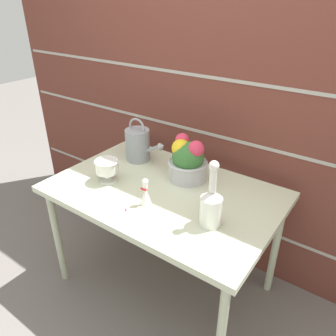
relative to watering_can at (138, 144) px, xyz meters
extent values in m
plane|color=slate|center=(0.36, -0.21, -0.85)|extent=(12.00, 12.00, 0.00)
cube|color=brown|center=(0.36, 0.32, 0.25)|extent=(3.60, 0.08, 2.20)
cube|color=#A8A399|center=(0.36, 0.28, -0.51)|extent=(3.53, 0.00, 0.02)
cube|color=#A8A399|center=(0.36, 0.28, 0.07)|extent=(3.53, 0.00, 0.02)
cube|color=#A8A399|center=(0.36, 0.28, 0.43)|extent=(3.53, 0.00, 0.02)
cube|color=beige|center=(0.36, -0.21, -0.13)|extent=(1.28, 0.84, 0.04)
cylinder|color=beige|center=(-0.22, -0.57, -0.50)|extent=(0.04, 0.04, 0.70)
cylinder|color=beige|center=(0.94, -0.57, -0.50)|extent=(0.04, 0.04, 0.70)
cylinder|color=beige|center=(-0.22, 0.15, -0.50)|extent=(0.04, 0.04, 0.70)
cylinder|color=beige|center=(0.94, 0.15, -0.50)|extent=(0.04, 0.04, 0.70)
cylinder|color=#93999E|center=(0.00, 0.00, -0.01)|extent=(0.16, 0.16, 0.21)
cylinder|color=#93999E|center=(0.13, 0.00, 0.00)|extent=(0.14, 0.02, 0.09)
cone|color=#93999E|center=(0.20, 0.00, 0.04)|extent=(0.05, 0.05, 0.06)
torus|color=#93999E|center=(0.00, 0.00, 0.11)|extent=(0.13, 0.01, 0.13)
cylinder|color=silver|center=(0.03, -0.32, -0.10)|extent=(0.11, 0.11, 0.01)
cylinder|color=silver|center=(0.03, -0.32, -0.08)|extent=(0.04, 0.04, 0.05)
sphere|color=silver|center=(0.03, -0.32, -0.07)|extent=(0.05, 0.05, 0.05)
cylinder|color=silver|center=(0.03, -0.32, -0.02)|extent=(0.13, 0.13, 0.07)
torus|color=silver|center=(0.03, -0.32, 0.02)|extent=(0.14, 0.14, 0.01)
cylinder|color=#BCBCC1|center=(0.40, -0.03, -0.06)|extent=(0.22, 0.22, 0.11)
torus|color=#BCBCC1|center=(0.40, -0.03, 0.00)|extent=(0.23, 0.23, 0.01)
sphere|color=#387033|center=(0.40, -0.03, 0.03)|extent=(0.19, 0.19, 0.19)
sphere|color=yellow|center=(0.36, -0.04, 0.08)|extent=(0.11, 0.11, 0.11)
sphere|color=#E03856|center=(0.34, 0.00, 0.11)|extent=(0.08, 0.08, 0.08)
sphere|color=#E03856|center=(0.46, -0.03, 0.10)|extent=(0.09, 0.09, 0.09)
cylinder|color=silver|center=(0.73, -0.33, -0.03)|extent=(0.11, 0.11, 0.15)
cone|color=silver|center=(0.73, -0.33, 0.06)|extent=(0.11, 0.11, 0.04)
cylinder|color=silver|center=(0.73, -0.33, 0.14)|extent=(0.03, 0.03, 0.12)
sphere|color=silver|center=(0.73, -0.33, 0.21)|extent=(0.05, 0.05, 0.05)
cone|color=white|center=(0.37, -0.38, -0.06)|extent=(0.06, 0.06, 0.10)
cylinder|color=white|center=(0.37, -0.38, 0.01)|extent=(0.03, 0.03, 0.03)
sphere|color=white|center=(0.37, -0.38, 0.03)|extent=(0.03, 0.03, 0.03)
cube|color=red|center=(0.37, -0.40, -0.01)|extent=(0.03, 0.01, 0.01)
sphere|color=#E03856|center=(0.32, -0.49, -0.11)|extent=(0.01, 0.01, 0.01)
camera|label=1|loc=(1.30, -1.48, 0.88)|focal=35.00mm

